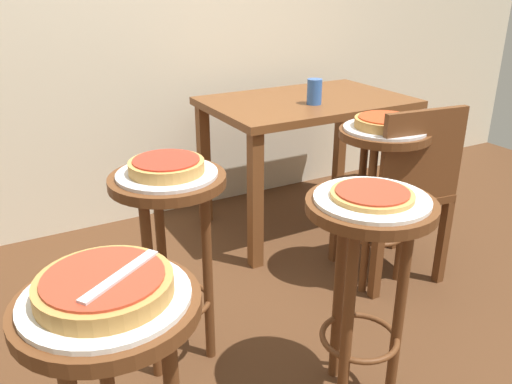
# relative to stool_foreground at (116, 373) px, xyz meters

# --- Properties ---
(ground_plane) EXTENTS (6.00, 6.00, 0.00)m
(ground_plane) POSITION_rel_stool_foreground_xyz_m (0.71, 0.32, -0.55)
(ground_plane) COLOR #4C2D19
(stool_foreground) EXTENTS (0.39, 0.39, 0.74)m
(stool_foreground) POSITION_rel_stool_foreground_xyz_m (0.00, 0.00, 0.00)
(stool_foreground) COLOR #5B3319
(stool_foreground) RESTS_ON ground_plane
(serving_plate_foreground) EXTENTS (0.35, 0.35, 0.01)m
(serving_plate_foreground) POSITION_rel_stool_foreground_xyz_m (0.00, -0.00, 0.20)
(serving_plate_foreground) COLOR white
(serving_plate_foreground) RESTS_ON stool_foreground
(pizza_foreground) EXTENTS (0.28, 0.28, 0.05)m
(pizza_foreground) POSITION_rel_stool_foreground_xyz_m (0.00, -0.00, 0.23)
(pizza_foreground) COLOR #B78442
(pizza_foreground) RESTS_ON serving_plate_foreground
(stool_middle) EXTENTS (0.39, 0.39, 0.74)m
(stool_middle) POSITION_rel_stool_foreground_xyz_m (0.82, 0.13, 0.00)
(stool_middle) COLOR #5B3319
(stool_middle) RESTS_ON ground_plane
(serving_plate_middle) EXTENTS (0.35, 0.35, 0.01)m
(serving_plate_middle) POSITION_rel_stool_foreground_xyz_m (0.82, 0.13, 0.20)
(serving_plate_middle) COLOR white
(serving_plate_middle) RESTS_ON stool_middle
(pizza_middle) EXTENTS (0.25, 0.25, 0.02)m
(pizza_middle) POSITION_rel_stool_foreground_xyz_m (0.82, 0.13, 0.21)
(pizza_middle) COLOR tan
(pizza_middle) RESTS_ON serving_plate_middle
(stool_leftside) EXTENTS (0.39, 0.39, 0.74)m
(stool_leftside) POSITION_rel_stool_foreground_xyz_m (0.36, 0.63, 0.00)
(stool_leftside) COLOR #5B3319
(stool_leftside) RESTS_ON ground_plane
(serving_plate_leftside) EXTENTS (0.34, 0.34, 0.01)m
(serving_plate_leftside) POSITION_rel_stool_foreground_xyz_m (0.36, 0.63, 0.20)
(serving_plate_leftside) COLOR silver
(serving_plate_leftside) RESTS_ON stool_leftside
(pizza_leftside) EXTENTS (0.25, 0.25, 0.05)m
(pizza_leftside) POSITION_rel_stool_foreground_xyz_m (0.36, 0.63, 0.23)
(pizza_leftside) COLOR tan
(pizza_leftside) RESTS_ON serving_plate_leftside
(stool_rear) EXTENTS (0.39, 0.39, 0.74)m
(stool_rear) POSITION_rel_stool_foreground_xyz_m (1.37, 0.69, 0.00)
(stool_rear) COLOR #5B3319
(stool_rear) RESTS_ON ground_plane
(serving_plate_rear) EXTENTS (0.36, 0.36, 0.01)m
(serving_plate_rear) POSITION_rel_stool_foreground_xyz_m (1.37, 0.69, 0.20)
(serving_plate_rear) COLOR silver
(serving_plate_rear) RESTS_ON stool_rear
(pizza_rear) EXTENTS (0.27, 0.27, 0.05)m
(pizza_rear) POSITION_rel_stool_foreground_xyz_m (1.37, 0.69, 0.23)
(pizza_rear) COLOR #B78442
(pizza_rear) RESTS_ON serving_plate_rear
(dining_table) EXTENTS (1.07, 0.71, 0.73)m
(dining_table) POSITION_rel_stool_foreground_xyz_m (1.43, 1.38, 0.08)
(dining_table) COLOR brown
(dining_table) RESTS_ON ground_plane
(cup_near_edge) EXTENTS (0.08, 0.08, 0.13)m
(cup_near_edge) POSITION_rel_stool_foreground_xyz_m (1.40, 1.26, 0.25)
(cup_near_edge) COLOR #3360B2
(cup_near_edge) RESTS_ON dining_table
(wooden_chair) EXTENTS (0.45, 0.45, 0.85)m
(wooden_chair) POSITION_rel_stool_foreground_xyz_m (1.47, 0.66, -0.08)
(wooden_chair) COLOR #5B3319
(wooden_chair) RESTS_ON ground_plane
(pizza_server_knife) EXTENTS (0.20, 0.14, 0.01)m
(pizza_server_knife) POSITION_rel_stool_foreground_xyz_m (0.03, -0.02, 0.25)
(pizza_server_knife) COLOR silver
(pizza_server_knife) RESTS_ON pizza_foreground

